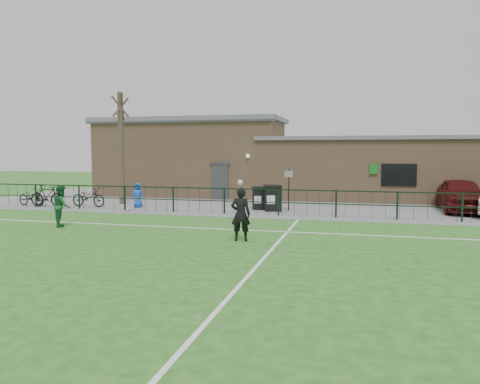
% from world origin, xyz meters
% --- Properties ---
extents(ground, '(90.00, 90.00, 0.00)m').
position_xyz_m(ground, '(0.00, 0.00, 0.00)').
color(ground, '#225B1B').
rests_on(ground, ground).
extents(paving_strip, '(34.00, 13.00, 0.02)m').
position_xyz_m(paving_strip, '(0.00, 13.50, 0.01)').
color(paving_strip, slate).
rests_on(paving_strip, ground).
extents(pitch_line_touch, '(28.00, 0.10, 0.01)m').
position_xyz_m(pitch_line_touch, '(0.00, 7.80, 0.00)').
color(pitch_line_touch, white).
rests_on(pitch_line_touch, ground).
extents(pitch_line_mid, '(28.00, 0.10, 0.01)m').
position_xyz_m(pitch_line_mid, '(0.00, 4.00, 0.00)').
color(pitch_line_mid, white).
rests_on(pitch_line_mid, ground).
extents(pitch_line_perp, '(0.10, 16.00, 0.01)m').
position_xyz_m(pitch_line_perp, '(2.00, 0.00, 0.00)').
color(pitch_line_perp, white).
rests_on(pitch_line_perp, ground).
extents(perimeter_fence, '(28.00, 0.10, 1.20)m').
position_xyz_m(perimeter_fence, '(0.00, 8.00, 0.60)').
color(perimeter_fence, black).
rests_on(perimeter_fence, ground).
extents(bare_tree, '(0.30, 0.30, 6.00)m').
position_xyz_m(bare_tree, '(-8.00, 10.50, 3.00)').
color(bare_tree, '#403227').
rests_on(bare_tree, ground).
extents(wheelie_bin_left, '(0.86, 0.92, 1.02)m').
position_xyz_m(wheelie_bin_left, '(-0.29, 10.01, 0.53)').
color(wheelie_bin_left, black).
rests_on(wheelie_bin_left, paving_strip).
extents(wheelie_bin_right, '(0.97, 1.04, 1.15)m').
position_xyz_m(wheelie_bin_right, '(0.44, 9.58, 0.59)').
color(wheelie_bin_right, black).
rests_on(wheelie_bin_right, paving_strip).
extents(sign_post, '(0.06, 0.06, 2.00)m').
position_xyz_m(sign_post, '(1.18, 9.84, 1.02)').
color(sign_post, black).
rests_on(sign_post, paving_strip).
extents(car_maroon, '(1.96, 4.68, 1.58)m').
position_xyz_m(car_maroon, '(9.11, 11.51, 0.81)').
color(car_maroon, '#450C0D').
rests_on(car_maroon, paving_strip).
extents(bicycle_a, '(1.89, 0.99, 0.95)m').
position_xyz_m(bicycle_a, '(-12.09, 8.43, 0.49)').
color(bicycle_a, black).
rests_on(bicycle_a, paving_strip).
extents(bicycle_b, '(1.85, 0.65, 1.09)m').
position_xyz_m(bicycle_b, '(-11.23, 8.51, 0.57)').
color(bicycle_b, black).
rests_on(bicycle_b, paving_strip).
extents(bicycle_c, '(1.94, 0.79, 1.00)m').
position_xyz_m(bicycle_c, '(-9.02, 8.86, 0.52)').
color(bicycle_c, black).
rests_on(bicycle_c, paving_strip).
extents(spectator_child, '(0.66, 0.49, 1.24)m').
position_xyz_m(spectator_child, '(-6.44, 9.24, 0.64)').
color(spectator_child, blue).
rests_on(spectator_child, paving_strip).
extents(goalkeeper_kick, '(1.33, 3.77, 1.75)m').
position_xyz_m(goalkeeper_kick, '(0.77, 2.05, 0.88)').
color(goalkeeper_kick, black).
rests_on(goalkeeper_kick, ground).
extents(outfield_player, '(0.92, 0.97, 1.58)m').
position_xyz_m(outfield_player, '(-6.54, 3.11, 0.79)').
color(outfield_player, '#185628').
rests_on(outfield_player, ground).
extents(ball_ground, '(0.20, 0.20, 0.20)m').
position_xyz_m(ball_ground, '(-6.16, 7.62, 0.10)').
color(ball_ground, silver).
rests_on(ball_ground, ground).
extents(clubhouse, '(24.25, 5.40, 4.96)m').
position_xyz_m(clubhouse, '(-0.88, 16.50, 2.22)').
color(clubhouse, '#A4805C').
rests_on(clubhouse, ground).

